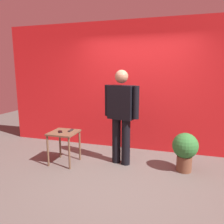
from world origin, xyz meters
name	(u,v)px	position (x,y,z in m)	size (l,w,h in m)	color
ground_plane	(120,178)	(0.00, 0.00, 0.00)	(12.00, 12.00, 0.00)	#59544F
back_wall_red	(138,87)	(0.00, 1.52, 1.39)	(6.29, 0.12, 2.79)	red
standing_person	(121,113)	(-0.14, 0.60, 0.98)	(0.70, 0.34, 1.75)	black
side_table	(64,137)	(-1.17, 0.30, 0.51)	(0.49, 0.49, 0.62)	brown
cell_phone	(60,132)	(-1.23, 0.27, 0.62)	(0.07, 0.14, 0.01)	black
tv_remote	(71,130)	(-1.08, 0.39, 0.63)	(0.04, 0.17, 0.02)	black
potted_plant	(185,149)	(1.00, 0.59, 0.41)	(0.44, 0.44, 0.69)	brown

